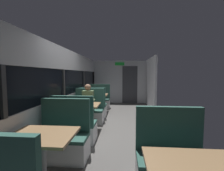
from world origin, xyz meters
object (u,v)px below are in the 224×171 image
at_px(dining_table_near_window, 42,141).
at_px(bench_far_window_facing_end, 93,108).
at_px(seated_passenger, 88,107).
at_px(bench_mid_window_facing_end, 75,128).
at_px(dining_table_mid_window, 83,108).
at_px(bench_near_window_facing_entry, 63,141).
at_px(dining_table_far_window, 97,97).
at_px(bench_front_aisle_facing_entry, 171,164).
at_px(bench_far_window_facing_entry, 99,101).
at_px(bench_mid_window_facing_entry, 89,112).

height_order(dining_table_near_window, bench_far_window_facing_end, bench_far_window_facing_end).
bearing_deg(dining_table_near_window, seated_passenger, 90.00).
xyz_separation_m(dining_table_near_window, bench_mid_window_facing_end, (0.00, 1.40, -0.31)).
xyz_separation_m(dining_table_mid_window, bench_mid_window_facing_end, (0.00, -0.70, -0.31)).
height_order(bench_near_window_facing_entry, dining_table_far_window, bench_near_window_facing_entry).
distance_m(dining_table_far_window, bench_far_window_facing_end, 0.77).
distance_m(dining_table_far_window, seated_passenger, 1.47).
relative_size(dining_table_near_window, bench_front_aisle_facing_entry, 0.82).
bearing_deg(dining_table_mid_window, bench_far_window_facing_entry, 90.00).
bearing_deg(bench_near_window_facing_entry, dining_table_near_window, -90.00).
bearing_deg(bench_mid_window_facing_entry, dining_table_mid_window, -90.00).
xyz_separation_m(bench_near_window_facing_entry, bench_mid_window_facing_end, (0.00, 0.70, 0.00)).
xyz_separation_m(dining_table_near_window, bench_front_aisle_facing_entry, (1.79, 0.10, -0.31)).
height_order(bench_mid_window_facing_end, dining_table_far_window, bench_mid_window_facing_end).
bearing_deg(bench_far_window_facing_entry, bench_front_aisle_facing_entry, -69.53).
xyz_separation_m(dining_table_mid_window, bench_front_aisle_facing_entry, (1.79, -2.00, -0.31)).
bearing_deg(dining_table_far_window, bench_far_window_facing_entry, 90.00).
bearing_deg(bench_near_window_facing_entry, dining_table_mid_window, 90.00).
distance_m(dining_table_near_window, bench_mid_window_facing_entry, 2.81).
xyz_separation_m(dining_table_mid_window, dining_table_far_window, (0.00, 2.10, 0.00)).
bearing_deg(bench_near_window_facing_entry, bench_mid_window_facing_end, 90.00).
xyz_separation_m(bench_mid_window_facing_end, dining_table_far_window, (0.00, 2.80, 0.31)).
relative_size(bench_mid_window_facing_entry, bench_far_window_facing_entry, 1.00).
distance_m(bench_near_window_facing_entry, bench_mid_window_facing_end, 0.70).
distance_m(bench_mid_window_facing_end, bench_front_aisle_facing_entry, 2.21).
distance_m(bench_mid_window_facing_entry, bench_front_aisle_facing_entry, 3.24).
relative_size(dining_table_near_window, bench_far_window_facing_end, 0.82).
relative_size(bench_mid_window_facing_end, bench_far_window_facing_entry, 1.00).
height_order(dining_table_far_window, seated_passenger, seated_passenger).
bearing_deg(dining_table_mid_window, bench_far_window_facing_end, 90.00).
bearing_deg(seated_passenger, dining_table_mid_window, -90.00).
xyz_separation_m(bench_far_window_facing_end, seated_passenger, (0.00, -0.77, 0.21)).
relative_size(dining_table_mid_window, bench_mid_window_facing_end, 0.82).
bearing_deg(bench_mid_window_facing_end, bench_front_aisle_facing_entry, -35.97).
distance_m(bench_far_window_facing_end, seated_passenger, 0.80).
xyz_separation_m(bench_mid_window_facing_entry, dining_table_far_window, (0.00, 1.40, 0.31)).
relative_size(dining_table_far_window, bench_front_aisle_facing_entry, 0.82).
xyz_separation_m(dining_table_near_window, dining_table_mid_window, (0.00, 2.10, 0.00)).
height_order(bench_mid_window_facing_entry, bench_front_aisle_facing_entry, same).
bearing_deg(dining_table_far_window, dining_table_near_window, -90.00).
distance_m(bench_front_aisle_facing_entry, seated_passenger, 3.18).
xyz_separation_m(dining_table_mid_window, seated_passenger, (0.00, 0.63, -0.10)).
relative_size(bench_front_aisle_facing_entry, seated_passenger, 0.87).
distance_m(bench_near_window_facing_entry, bench_mid_window_facing_entry, 2.10).
relative_size(bench_mid_window_facing_entry, seated_passenger, 0.87).
bearing_deg(bench_mid_window_facing_end, seated_passenger, 90.00).
bearing_deg(bench_far_window_facing_end, bench_front_aisle_facing_entry, -62.21).
bearing_deg(seated_passenger, bench_far_window_facing_entry, 90.00).
height_order(dining_table_near_window, bench_far_window_facing_entry, bench_far_window_facing_entry).
bearing_deg(bench_front_aisle_facing_entry, seated_passenger, 124.28).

